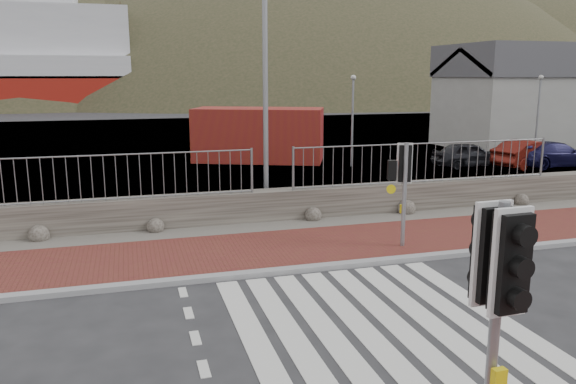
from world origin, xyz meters
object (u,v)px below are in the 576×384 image
object	(u,v)px
traffic_signal_near	(498,280)
car_b	(528,154)
streetlight	(270,49)
shipping_container	(259,135)
traffic_signal_far	(404,173)
car_c	(554,154)
car_a	(469,155)

from	to	relation	value
traffic_signal_near	car_b	bearing A→B (deg)	48.19
streetlight	shipping_container	xyz separation A→B (m)	(2.09, 10.61, -3.57)
traffic_signal_near	streetlight	world-z (taller)	streetlight
traffic_signal_near	traffic_signal_far	xyz separation A→B (m)	(2.72, 7.23, -0.25)
car_b	car_c	distance (m)	1.19
traffic_signal_near	traffic_signal_far	size ratio (longest dim) A/B	1.13
traffic_signal_near	car_b	size ratio (longest dim) A/B	0.78
traffic_signal_far	car_a	world-z (taller)	traffic_signal_far
streetlight	car_b	size ratio (longest dim) A/B	2.30
car_b	car_c	bearing A→B (deg)	-121.74
traffic_signal_near	car_c	world-z (taller)	traffic_signal_near
traffic_signal_far	car_a	distance (m)	13.53
car_b	traffic_signal_far	bearing A→B (deg)	114.63
shipping_container	car_a	bearing A→B (deg)	-4.49
car_a	car_b	bearing A→B (deg)	-101.38
traffic_signal_near	traffic_signal_far	world-z (taller)	traffic_signal_near
traffic_signal_far	car_a	xyz separation A→B (m)	(8.69, 10.29, -1.30)
car_a	car_c	world-z (taller)	car_c
traffic_signal_far	car_c	distance (m)	15.54
car_a	car_b	xyz separation A→B (m)	(2.59, -0.72, 0.05)
traffic_signal_far	car_b	bearing A→B (deg)	-125.25
car_a	car_c	bearing A→B (deg)	-101.53
shipping_container	car_b	xyz separation A→B (m)	(11.35, -5.24, -0.66)
shipping_container	car_b	bearing A→B (deg)	-1.99
streetlight	shipping_container	bearing A→B (deg)	91.33
traffic_signal_near	car_b	distance (m)	21.92
shipping_container	car_b	distance (m)	12.52
streetlight	car_b	xyz separation A→B (m)	(13.44, 5.37, -4.23)
shipping_container	car_a	world-z (taller)	shipping_container
streetlight	car_c	xyz separation A→B (m)	(14.59, 5.04, -4.27)
traffic_signal_near	streetlight	bearing A→B (deg)	85.19
car_a	traffic_signal_far	bearing A→B (deg)	144.01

